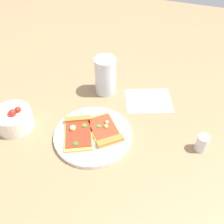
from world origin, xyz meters
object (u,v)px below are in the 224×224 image
object	(u,v)px
paper_napkin	(148,100)
pepper_shaker	(202,142)
plate	(93,135)
soda_glass	(105,76)
pizza_slice_far	(105,131)
salad_bowl	(14,119)
pizza_slice_near	(78,130)

from	to	relation	value
paper_napkin	pepper_shaker	xyz separation A→B (m)	(-0.19, 0.15, 0.03)
plate	soda_glass	size ratio (longest dim) A/B	1.73
pizza_slice_far	salad_bowl	size ratio (longest dim) A/B	1.29
pizza_slice_far	paper_napkin	size ratio (longest dim) A/B	0.94
salad_bowl	paper_napkin	distance (m)	0.44
pizza_slice_far	soda_glass	distance (m)	0.22
pizza_slice_near	soda_glass	bearing A→B (deg)	-90.05
pizza_slice_far	soda_glass	size ratio (longest dim) A/B	1.09
salad_bowl	paper_napkin	world-z (taller)	salad_bowl
soda_glass	pizza_slice_near	bearing A→B (deg)	89.95
pizza_slice_far	salad_bowl	world-z (taller)	salad_bowl
salad_bowl	soda_glass	bearing A→B (deg)	-127.69
pizza_slice_near	salad_bowl	distance (m)	0.20
salad_bowl	pizza_slice_near	bearing A→B (deg)	-170.49
plate	paper_napkin	bearing A→B (deg)	-118.22
plate	soda_glass	bearing A→B (deg)	-78.66
plate	paper_napkin	size ratio (longest dim) A/B	1.49
salad_bowl	soda_glass	world-z (taller)	soda_glass
pizza_slice_near	pepper_shaker	bearing A→B (deg)	-168.20
soda_glass	pepper_shaker	distance (m)	0.38
salad_bowl	soda_glass	size ratio (longest dim) A/B	0.84
pizza_slice_near	paper_napkin	size ratio (longest dim) A/B	0.98
plate	paper_napkin	xyz separation A→B (m)	(-0.12, -0.22, -0.01)
pizza_slice_far	salad_bowl	bearing A→B (deg)	12.07
pizza_slice_far	pepper_shaker	size ratio (longest dim) A/B	2.27
pizza_slice_near	pepper_shaker	size ratio (longest dim) A/B	2.37
paper_napkin	pizza_slice_near	bearing A→B (deg)	54.71
plate	pizza_slice_far	distance (m)	0.04
salad_bowl	soda_glass	distance (m)	0.33
soda_glass	pepper_shaker	xyz separation A→B (m)	(-0.35, 0.15, -0.03)
pizza_slice_far	paper_napkin	bearing A→B (deg)	-112.61
plate	pepper_shaker	size ratio (longest dim) A/B	3.62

